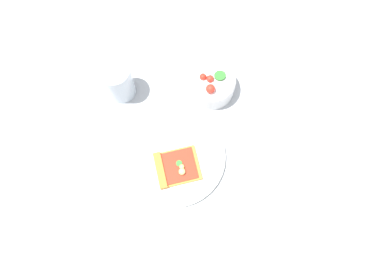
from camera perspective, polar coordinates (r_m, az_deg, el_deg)
The scene contains 6 objects.
ground_plane at distance 0.96m, azimuth -5.08°, elevation -2.72°, with size 2.40×2.40×0.00m, color #B2B7BC.
plate at distance 0.95m, azimuth -2.75°, elevation -4.64°, with size 0.27×0.27×0.01m, color silver.
pizza_slice_main at distance 0.92m, azimuth -2.87°, elevation -6.42°, with size 0.15×0.15×0.02m.
salad_bowl at distance 0.99m, azimuth 3.14°, elevation 7.17°, with size 0.13×0.13×0.09m.
soda_glass at distance 0.99m, azimuth -11.82°, elevation 7.33°, with size 0.08×0.08×0.12m.
paper_napkin at distance 0.95m, azimuth 11.90°, elevation -10.90°, with size 0.14×0.12×0.00m, color silver.
Camera 1 is at (-0.18, -0.22, 0.92)m, focal length 33.01 mm.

